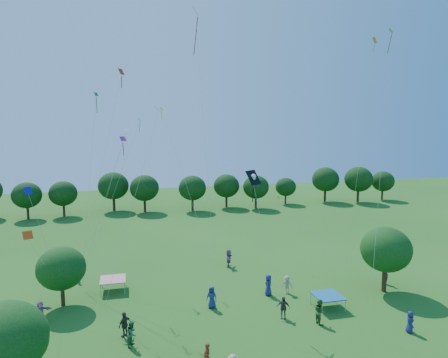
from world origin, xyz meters
TOP-DOWN VIEW (x-y plane):
  - near_tree_west at (-12.91, 8.93)m, footprint 4.39×4.39m
  - near_tree_north at (-11.90, 20.78)m, footprint 3.88×3.88m
  - near_tree_east at (15.37, 17.02)m, footprint 4.36×4.36m
  - treeline at (-1.73, 55.43)m, footprint 88.01×8.77m
  - tent_red_stripe at (-8.01, 22.91)m, footprint 2.20×2.20m
  - tent_blue at (8.93, 15.25)m, footprint 2.20×2.20m
  - crowd_person_0 at (5.11, 18.69)m, footprint 0.85×1.03m
  - crowd_person_1 at (-2.12, 9.69)m, footprint 0.55×0.68m
  - crowd_person_4 at (-6.98, 14.65)m, footprint 1.10×1.07m
  - crowd_person_5 at (3.50, 26.22)m, footprint 1.20×1.84m
  - crowd_person_6 at (12.77, 10.41)m, footprint 0.61×0.86m
  - crowd_person_7 at (-11.35, 25.85)m, footprint 0.51×0.66m
  - crowd_person_8 at (7.11, 13.13)m, footprint 0.59×0.97m
  - crowd_person_9 at (6.85, 18.69)m, footprint 1.11×1.00m
  - crowd_person_10 at (4.78, 14.49)m, footprint 1.11×0.81m
  - crowd_person_11 at (-13.08, 18.12)m, footprint 1.59×1.45m
  - crowd_person_12 at (-0.16, 17.50)m, footprint 1.00×0.89m
  - crowd_person_13 at (16.54, 18.36)m, footprint 0.54×0.69m
  - crowd_person_14 at (-6.50, 13.33)m, footprint 0.75×0.97m
  - pirate_kite at (2.99, 16.54)m, footprint 1.41×5.96m
  - red_high_kite at (-0.68, 19.37)m, footprint 0.57×7.06m
  - small_kite_0 at (-7.54, 24.52)m, footprint 4.56×1.22m
  - small_kite_1 at (-13.63, 19.03)m, footprint 2.38×1.46m
  - small_kite_2 at (-1.76, 27.90)m, footprint 4.35×6.14m
  - small_kite_3 at (-9.32, 23.47)m, footprint 2.14×1.19m
  - small_kite_4 at (-13.17, 18.69)m, footprint 1.87×2.52m
  - small_kite_5 at (-7.44, 23.91)m, footprint 4.13×0.76m
  - small_kite_6 at (-7.48, 22.48)m, footprint 4.57×2.25m
  - small_kite_7 at (-6.51, 26.91)m, footprint 5.55×4.44m
  - small_kite_8 at (-4.79, 18.96)m, footprint 4.80×3.83m
  - small_kite_9 at (14.50, 19.64)m, footprint 1.35×1.48m
  - small_kite_10 at (10.19, 25.23)m, footprint 4.87×6.68m
  - small_kite_11 at (10.31, 11.15)m, footprint 0.79×0.43m

SIDE VIEW (x-z plane):
  - crowd_person_7 at x=-11.35m, z-range 0.00..1.57m
  - crowd_person_6 at x=12.77m, z-range 0.00..1.57m
  - crowd_person_9 at x=6.85m, z-range 0.00..1.59m
  - crowd_person_1 at x=-2.12m, z-range 0.00..1.59m
  - crowd_person_13 at x=16.54m, z-range 0.00..1.64m
  - crowd_person_11 at x=-13.08m, z-range 0.00..1.70m
  - crowd_person_10 at x=4.78m, z-range 0.00..1.73m
  - crowd_person_14 at x=-6.50m, z-range 0.00..1.74m
  - crowd_person_12 at x=-0.16m, z-range 0.00..1.80m
  - crowd_person_4 at x=-6.98m, z-range 0.00..1.80m
  - crowd_person_0 at x=5.11m, z-range 0.00..1.84m
  - crowd_person_5 at x=3.50m, z-range 0.00..1.86m
  - crowd_person_8 at x=7.11m, z-range 0.00..1.87m
  - tent_red_stripe at x=-8.01m, z-range 0.49..1.59m
  - tent_blue at x=8.93m, z-range 0.49..1.59m
  - near_tree_north at x=-11.90m, z-range 0.72..5.66m
  - near_tree_west at x=-12.91m, z-range 0.86..6.55m
  - near_tree_east at x=15.37m, z-range 0.93..6.75m
  - treeline at x=-1.73m, z-range 0.70..7.48m
  - small_kite_10 at x=10.19m, z-range 2.66..8.55m
  - small_kite_1 at x=-13.63m, z-range 3.36..8.92m
  - small_kite_4 at x=-13.17m, z-range 4.09..13.05m
  - pirate_kite at x=2.99m, z-range 5.61..15.51m
  - small_kite_5 at x=-7.44m, z-range 4.85..17.22m
  - small_kite_6 at x=-7.48m, z-range 4.45..17.62m
  - small_kite_7 at x=-6.51m, z-range 4.42..18.47m
  - small_kite_2 at x=-1.76m, z-range 4.65..19.84m
  - small_kite_3 at x=-9.32m, z-range 4.52..20.60m
  - small_kite_8 at x=-4.79m, z-range 5.76..20.58m
  - small_kite_11 at x=10.31m, z-range 4.75..24.35m
  - small_kite_0 at x=-7.54m, z-range 6.42..24.71m
  - small_kite_9 at x=14.50m, z-range 6.43..27.36m
  - red_high_kite at x=-0.68m, z-range 7.88..30.58m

